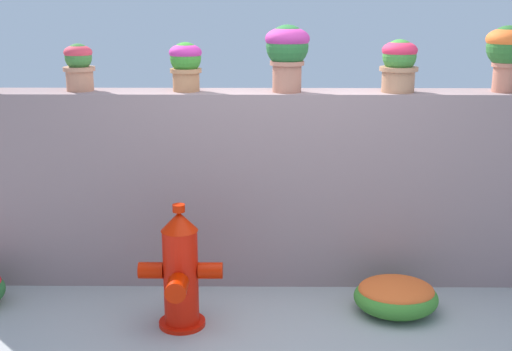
{
  "coord_description": "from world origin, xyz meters",
  "views": [
    {
      "loc": [
        -0.17,
        -3.87,
        2.17
      ],
      "look_at": [
        -0.21,
        0.92,
        0.9
      ],
      "focal_mm": 46.73,
      "sensor_mm": 36.0,
      "label": 1
    }
  ],
  "objects_px": {
    "potted_plant_3": "(287,50)",
    "potted_plant_4": "(399,62)",
    "fire_hydrant": "(180,273)",
    "flower_bush_right": "(396,295)",
    "potted_plant_2": "(186,62)",
    "potted_plant_5": "(508,49)",
    "potted_plant_1": "(79,64)"
  },
  "relations": [
    {
      "from": "fire_hydrant",
      "to": "potted_plant_1",
      "type": "bearing_deg",
      "value": 134.21
    },
    {
      "from": "potted_plant_3",
      "to": "fire_hydrant",
      "type": "relative_size",
      "value": 0.57
    },
    {
      "from": "potted_plant_1",
      "to": "potted_plant_2",
      "type": "bearing_deg",
      "value": -1.05
    },
    {
      "from": "potted_plant_1",
      "to": "flower_bush_right",
      "type": "xyz_separation_m",
      "value": [
        2.32,
        -0.63,
        -1.57
      ]
    },
    {
      "from": "potted_plant_3",
      "to": "potted_plant_4",
      "type": "height_order",
      "value": "potted_plant_3"
    },
    {
      "from": "potted_plant_3",
      "to": "flower_bush_right",
      "type": "relative_size",
      "value": 0.82
    },
    {
      "from": "potted_plant_2",
      "to": "flower_bush_right",
      "type": "height_order",
      "value": "potted_plant_2"
    },
    {
      "from": "fire_hydrant",
      "to": "flower_bush_right",
      "type": "xyz_separation_m",
      "value": [
        1.5,
        0.21,
        -0.26
      ]
    },
    {
      "from": "potted_plant_4",
      "to": "flower_bush_right",
      "type": "xyz_separation_m",
      "value": [
        -0.05,
        -0.58,
        -1.59
      ]
    },
    {
      "from": "potted_plant_2",
      "to": "fire_hydrant",
      "type": "relative_size",
      "value": 0.42
    },
    {
      "from": "potted_plant_2",
      "to": "flower_bush_right",
      "type": "xyz_separation_m",
      "value": [
        1.52,
        -0.62,
        -1.58
      ]
    },
    {
      "from": "potted_plant_1",
      "to": "potted_plant_5",
      "type": "bearing_deg",
      "value": -0.67
    },
    {
      "from": "potted_plant_2",
      "to": "potted_plant_3",
      "type": "relative_size",
      "value": 0.74
    },
    {
      "from": "potted_plant_5",
      "to": "fire_hydrant",
      "type": "relative_size",
      "value": 0.56
    },
    {
      "from": "potted_plant_2",
      "to": "potted_plant_3",
      "type": "xyz_separation_m",
      "value": [
        0.75,
        -0.03,
        0.1
      ]
    },
    {
      "from": "potted_plant_3",
      "to": "fire_hydrant",
      "type": "height_order",
      "value": "potted_plant_3"
    },
    {
      "from": "potted_plant_3",
      "to": "flower_bush_right",
      "type": "distance_m",
      "value": 1.94
    },
    {
      "from": "potted_plant_2",
      "to": "potted_plant_5",
      "type": "distance_m",
      "value": 2.37
    },
    {
      "from": "potted_plant_5",
      "to": "potted_plant_2",
      "type": "bearing_deg",
      "value": 179.46
    },
    {
      "from": "potted_plant_4",
      "to": "potted_plant_3",
      "type": "bearing_deg",
      "value": -179.9
    },
    {
      "from": "potted_plant_3",
      "to": "potted_plant_1",
      "type": "bearing_deg",
      "value": 178.24
    },
    {
      "from": "flower_bush_right",
      "to": "fire_hydrant",
      "type": "bearing_deg",
      "value": -171.85
    },
    {
      "from": "potted_plant_4",
      "to": "potted_plant_5",
      "type": "height_order",
      "value": "potted_plant_5"
    },
    {
      "from": "potted_plant_3",
      "to": "potted_plant_4",
      "type": "distance_m",
      "value": 0.83
    },
    {
      "from": "potted_plant_3",
      "to": "potted_plant_5",
      "type": "xyz_separation_m",
      "value": [
        1.61,
        0.01,
        0.01
      ]
    },
    {
      "from": "potted_plant_3",
      "to": "fire_hydrant",
      "type": "xyz_separation_m",
      "value": [
        -0.73,
        -0.8,
        -1.42
      ]
    },
    {
      "from": "potted_plant_1",
      "to": "fire_hydrant",
      "type": "xyz_separation_m",
      "value": [
        0.82,
        -0.85,
        -1.31
      ]
    },
    {
      "from": "potted_plant_1",
      "to": "flower_bush_right",
      "type": "distance_m",
      "value": 2.87
    },
    {
      "from": "potted_plant_4",
      "to": "fire_hydrant",
      "type": "bearing_deg",
      "value": -152.74
    },
    {
      "from": "potted_plant_1",
      "to": "potted_plant_4",
      "type": "bearing_deg",
      "value": -1.12
    },
    {
      "from": "potted_plant_1",
      "to": "flower_bush_right",
      "type": "relative_size",
      "value": 0.59
    },
    {
      "from": "flower_bush_right",
      "to": "potted_plant_3",
      "type": "bearing_deg",
      "value": 142.93
    }
  ]
}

